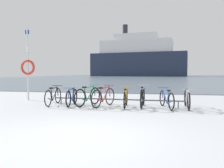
# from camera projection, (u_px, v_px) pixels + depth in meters

# --- Properties ---
(ground) EXTENTS (80.00, 132.00, 0.08)m
(ground) POSITION_uv_depth(u_px,v_px,m) (152.00, 78.00, 57.44)
(ground) COLOR silver
(bike_rack) EXTENTS (5.25, 0.22, 0.31)m
(bike_rack) POSITION_uv_depth(u_px,v_px,m) (116.00, 100.00, 8.94)
(bike_rack) COLOR #4C5156
(bike_rack) RESTS_ON ground
(bicycle_0) EXTENTS (0.46, 1.71, 0.78)m
(bicycle_0) POSITION_uv_depth(u_px,v_px,m) (53.00, 96.00, 9.41)
(bicycle_0) COLOR black
(bicycle_0) RESTS_ON ground
(bicycle_1) EXTENTS (0.46, 1.61, 0.75)m
(bicycle_1) POSITION_uv_depth(u_px,v_px,m) (72.00, 97.00, 9.22)
(bicycle_1) COLOR black
(bicycle_1) RESTS_ON ground
(bicycle_2) EXTENTS (0.67, 1.65, 0.84)m
(bicycle_2) POSITION_uv_depth(u_px,v_px,m) (88.00, 96.00, 9.15)
(bicycle_2) COLOR black
(bicycle_2) RESTS_ON ground
(bicycle_3) EXTENTS (0.65, 1.63, 0.82)m
(bicycle_3) POSITION_uv_depth(u_px,v_px,m) (104.00, 97.00, 8.94)
(bicycle_3) COLOR black
(bicycle_3) RESTS_ON ground
(bicycle_4) EXTENTS (0.46, 1.65, 0.78)m
(bicycle_4) POSITION_uv_depth(u_px,v_px,m) (126.00, 98.00, 8.71)
(bicycle_4) COLOR black
(bicycle_4) RESTS_ON ground
(bicycle_5) EXTENTS (0.46, 1.69, 0.85)m
(bicycle_5) POSITION_uv_depth(u_px,v_px,m) (143.00, 97.00, 8.79)
(bicycle_5) COLOR black
(bicycle_5) RESTS_ON ground
(bicycle_6) EXTENTS (0.60, 1.67, 0.75)m
(bicycle_6) POSITION_uv_depth(u_px,v_px,m) (166.00, 99.00, 8.53)
(bicycle_6) COLOR black
(bicycle_6) RESTS_ON ground
(bicycle_7) EXTENTS (0.46, 1.72, 0.76)m
(bicycle_7) POSITION_uv_depth(u_px,v_px,m) (187.00, 99.00, 8.44)
(bicycle_7) COLOR black
(bicycle_7) RESTS_ON ground
(rescue_post) EXTENTS (0.74, 0.11, 3.54)m
(rescue_post) POSITION_uv_depth(u_px,v_px,m) (28.00, 65.00, 10.96)
(rescue_post) COLOR silver
(rescue_post) RESTS_ON ground
(ferry_ship) EXTENTS (36.31, 15.41, 19.62)m
(ferry_ship) POSITION_uv_depth(u_px,v_px,m) (138.00, 59.00, 85.74)
(ferry_ship) COLOR #232D47
(ferry_ship) RESTS_ON ground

